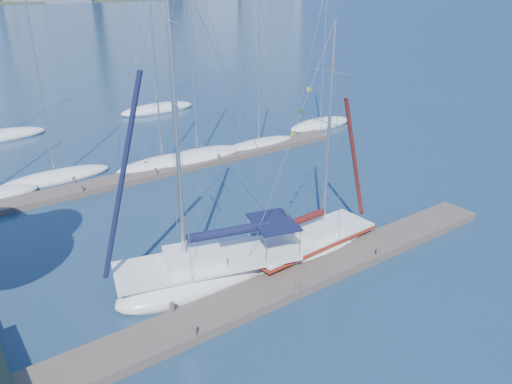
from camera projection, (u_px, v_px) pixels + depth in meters
ground at (284, 288)px, 22.04m from camera, size 700.00×700.00×0.00m
near_dock at (284, 284)px, 21.96m from camera, size 26.00×2.00×0.40m
far_dock at (164, 170)px, 34.97m from camera, size 30.00×1.80×0.36m
sailboat_navy at (207, 258)px, 22.22m from camera, size 9.25×5.08×14.72m
sailboat_maroon at (310, 235)px, 24.66m from camera, size 7.72×2.82×11.56m
bg_boat_1 at (55, 177)px, 33.57m from camera, size 7.63×4.32×13.22m
bg_boat_2 at (163, 164)px, 35.96m from camera, size 7.37×4.32×12.66m
bg_boat_3 at (198, 157)px, 37.14m from camera, size 8.02×4.51×15.40m
bg_boat_4 at (259, 145)px, 40.06m from camera, size 7.23×4.69×12.18m
bg_boat_5 at (320, 124)px, 45.60m from camera, size 7.06×3.25×13.12m
bg_boat_7 at (157, 108)px, 50.80m from camera, size 8.16×5.46×16.37m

